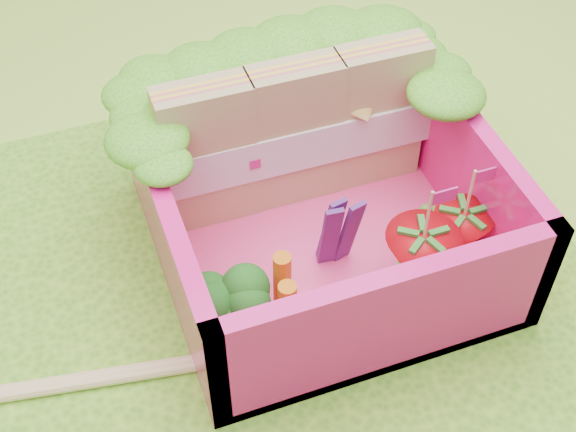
% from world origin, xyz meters
% --- Properties ---
extents(ground, '(14.00, 14.00, 0.00)m').
position_xyz_m(ground, '(0.00, 0.00, 0.00)').
color(ground, '#A9DC3E').
rests_on(ground, ground).
extents(placemat, '(2.60, 2.60, 0.03)m').
position_xyz_m(placemat, '(0.00, 0.00, 0.01)').
color(placemat, '#589C23').
rests_on(placemat, ground).
extents(bento_floor, '(1.30, 1.30, 0.05)m').
position_xyz_m(bento_floor, '(0.28, 0.18, 0.06)').
color(bento_floor, '#F83F86').
rests_on(bento_floor, placemat).
extents(bento_box, '(1.30, 1.30, 0.55)m').
position_xyz_m(bento_box, '(0.28, 0.18, 0.31)').
color(bento_box, '#EC1377').
rests_on(bento_box, placemat).
extents(lettuce_ruffle, '(1.43, 0.77, 0.11)m').
position_xyz_m(lettuce_ruffle, '(0.28, 0.63, 0.64)').
color(lettuce_ruffle, '#207B16').
rests_on(lettuce_ruffle, bento_box).
extents(sandwich_stack, '(1.21, 0.18, 0.67)m').
position_xyz_m(sandwich_stack, '(0.29, 0.49, 0.41)').
color(sandwich_stack, tan).
rests_on(sandwich_stack, bento_floor).
extents(broccoli, '(0.32, 0.32, 0.27)m').
position_xyz_m(broccoli, '(-0.20, -0.13, 0.27)').
color(broccoli, '#548B43').
rests_on(broccoli, bento_floor).
extents(carrot_sticks, '(0.09, 0.19, 0.29)m').
position_xyz_m(carrot_sticks, '(0.01, -0.14, 0.22)').
color(carrot_sticks, orange).
rests_on(carrot_sticks, bento_floor).
extents(purple_wedges, '(0.15, 0.07, 0.38)m').
position_xyz_m(purple_wedges, '(0.29, 0.04, 0.27)').
color(purple_wedges, '#421958').
rests_on(purple_wedges, bento_floor).
extents(strawberry_left, '(0.29, 0.29, 0.53)m').
position_xyz_m(strawberry_left, '(0.55, -0.17, 0.23)').
color(strawberry_left, red).
rests_on(strawberry_left, bento_floor).
extents(strawberry_right, '(0.24, 0.24, 0.48)m').
position_xyz_m(strawberry_right, '(0.77, -0.08, 0.21)').
color(strawberry_right, red).
rests_on(strawberry_right, bento_floor).
extents(snap_peas, '(0.66, 0.51, 0.05)m').
position_xyz_m(snap_peas, '(0.67, -0.04, 0.11)').
color(snap_peas, green).
rests_on(snap_peas, bento_floor).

